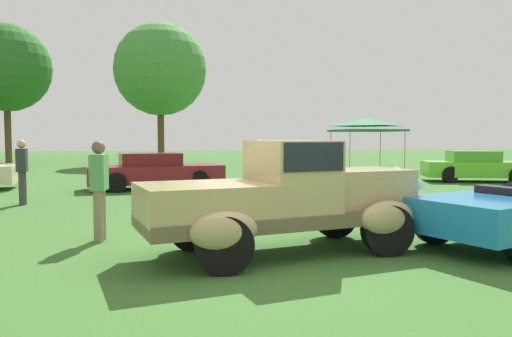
{
  "coord_description": "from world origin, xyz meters",
  "views": [
    {
      "loc": [
        -1.4,
        -6.63,
        1.74
      ],
      "look_at": [
        0.38,
        3.39,
        1.1
      ],
      "focal_mm": 34.48,
      "sensor_mm": 36.0,
      "label": 1
    }
  ],
  "objects_px": {
    "feature_pickup_truck": "(286,196)",
    "spectator_near_truck": "(260,168)",
    "spectator_between_cars": "(99,187)",
    "show_car_lime": "(476,167)",
    "canopy_tent_left_field": "(366,124)",
    "show_car_burgundy": "(155,171)",
    "spectator_by_row": "(22,170)"
  },
  "relations": [
    {
      "from": "canopy_tent_left_field",
      "to": "spectator_by_row",
      "type": "bearing_deg",
      "value": -143.87
    },
    {
      "from": "show_car_burgundy",
      "to": "spectator_by_row",
      "type": "bearing_deg",
      "value": -133.38
    },
    {
      "from": "spectator_near_truck",
      "to": "canopy_tent_left_field",
      "type": "relative_size",
      "value": 0.54
    },
    {
      "from": "spectator_between_cars",
      "to": "spectator_by_row",
      "type": "xyz_separation_m",
      "value": [
        -2.6,
        5.02,
        0.0
      ]
    },
    {
      "from": "show_car_burgundy",
      "to": "spectator_between_cars",
      "type": "bearing_deg",
      "value": -94.58
    },
    {
      "from": "spectator_near_truck",
      "to": "show_car_lime",
      "type": "bearing_deg",
      "value": 25.4
    },
    {
      "from": "show_car_burgundy",
      "to": "spectator_near_truck",
      "type": "xyz_separation_m",
      "value": [
        2.91,
        -4.0,
        0.31
      ]
    },
    {
      "from": "show_car_lime",
      "to": "spectator_by_row",
      "type": "bearing_deg",
      "value": -165.73
    },
    {
      "from": "show_car_burgundy",
      "to": "spectator_by_row",
      "type": "height_order",
      "value": "spectator_by_row"
    },
    {
      "from": "feature_pickup_truck",
      "to": "spectator_near_truck",
      "type": "distance_m",
      "value": 5.95
    },
    {
      "from": "spectator_near_truck",
      "to": "show_car_burgundy",
      "type": "bearing_deg",
      "value": 126.05
    },
    {
      "from": "feature_pickup_truck",
      "to": "show_car_lime",
      "type": "distance_m",
      "value": 14.67
    },
    {
      "from": "spectator_near_truck",
      "to": "canopy_tent_left_field",
      "type": "xyz_separation_m",
      "value": [
        7.42,
        10.47,
        1.51
      ]
    },
    {
      "from": "spectator_between_cars",
      "to": "show_car_lime",
      "type": "bearing_deg",
      "value": 34.44
    },
    {
      "from": "feature_pickup_truck",
      "to": "spectator_near_truck",
      "type": "relative_size",
      "value": 2.67
    },
    {
      "from": "spectator_by_row",
      "to": "spectator_between_cars",
      "type": "bearing_deg",
      "value": -62.65
    },
    {
      "from": "spectator_between_cars",
      "to": "canopy_tent_left_field",
      "type": "relative_size",
      "value": 0.54
    },
    {
      "from": "feature_pickup_truck",
      "to": "spectator_between_cars",
      "type": "bearing_deg",
      "value": 153.73
    },
    {
      "from": "spectator_by_row",
      "to": "show_car_burgundy",
      "type": "bearing_deg",
      "value": 46.62
    },
    {
      "from": "feature_pickup_truck",
      "to": "spectator_by_row",
      "type": "distance_m",
      "value": 8.47
    },
    {
      "from": "spectator_by_row",
      "to": "spectator_near_truck",
      "type": "bearing_deg",
      "value": -4.96
    },
    {
      "from": "feature_pickup_truck",
      "to": "show_car_burgundy",
      "type": "bearing_deg",
      "value": 102.57
    },
    {
      "from": "show_car_burgundy",
      "to": "spectator_by_row",
      "type": "relative_size",
      "value": 2.78
    },
    {
      "from": "show_car_lime",
      "to": "canopy_tent_left_field",
      "type": "relative_size",
      "value": 1.4
    },
    {
      "from": "show_car_lime",
      "to": "canopy_tent_left_field",
      "type": "xyz_separation_m",
      "value": [
        -2.15,
        5.93,
        1.82
      ]
    },
    {
      "from": "spectator_by_row",
      "to": "show_car_lime",
      "type": "bearing_deg",
      "value": 14.27
    },
    {
      "from": "show_car_lime",
      "to": "spectator_by_row",
      "type": "xyz_separation_m",
      "value": [
        -15.77,
        -4.01,
        0.31
      ]
    },
    {
      "from": "show_car_lime",
      "to": "canopy_tent_left_field",
      "type": "height_order",
      "value": "canopy_tent_left_field"
    },
    {
      "from": "canopy_tent_left_field",
      "to": "spectator_between_cars",
      "type": "bearing_deg",
      "value": -126.37
    },
    {
      "from": "spectator_near_truck",
      "to": "spectator_between_cars",
      "type": "xyz_separation_m",
      "value": [
        -3.59,
        -4.48,
        0.0
      ]
    },
    {
      "from": "feature_pickup_truck",
      "to": "spectator_near_truck",
      "type": "height_order",
      "value": "feature_pickup_truck"
    },
    {
      "from": "spectator_between_cars",
      "to": "spectator_by_row",
      "type": "distance_m",
      "value": 5.65
    }
  ]
}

